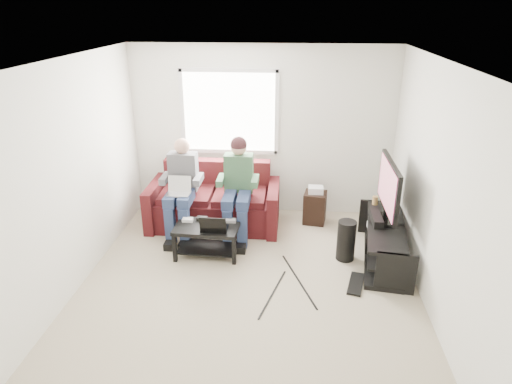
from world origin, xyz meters
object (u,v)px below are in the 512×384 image
tv (389,188)px  coffee_table (207,234)px  tv_stand (384,244)px  end_table (315,206)px  sofa (215,203)px  subwoofer (346,240)px

tv → coffee_table: bearing=-176.2°
tv_stand → end_table: size_ratio=2.74×
tv_stand → tv: 0.75m
sofa → end_table: size_ratio=3.31×
end_table → tv: bearing=-47.9°
sofa → tv_stand: size_ratio=1.21×
tv_stand → subwoofer: 0.50m
coffee_table → tv: 2.41m
tv_stand → tv: (-0.00, 0.10, 0.74)m
tv_stand → subwoofer: (-0.49, -0.02, 0.04)m
tv_stand → coffee_table: bearing=-178.6°
sofa → tv: size_ratio=1.76×
sofa → end_table: bearing=6.4°
tv_stand → end_table: bearing=129.4°
coffee_table → end_table: 1.83m
subwoofer → sofa: bearing=154.4°
coffee_table → end_table: (1.46, 1.10, -0.04)m
coffee_table → tv_stand: bearing=1.4°
tv → end_table: bearing=132.1°
subwoofer → end_table: end_table is taller
coffee_table → end_table: bearing=37.1°
end_table → sofa: bearing=-173.6°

